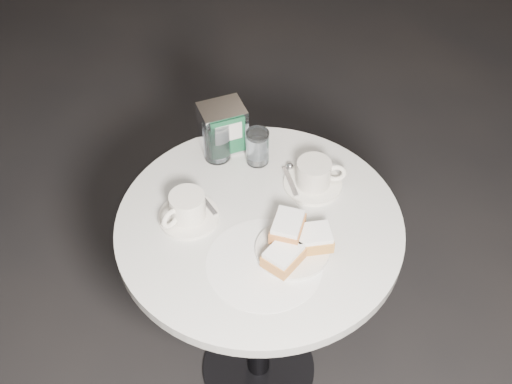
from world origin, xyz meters
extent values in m
plane|color=black|center=(0.00, 0.00, 0.00)|extent=(7.00, 7.00, 0.00)
cylinder|color=black|center=(0.00, 0.00, 0.01)|extent=(0.36, 0.36, 0.03)
cylinder|color=black|center=(0.00, 0.00, 0.36)|extent=(0.07, 0.07, 0.70)
cylinder|color=white|center=(0.00, 0.00, 0.73)|extent=(0.70, 0.70, 0.03)
cylinder|color=white|center=(-0.04, -0.12, 0.75)|extent=(0.36, 0.36, 0.00)
cylinder|color=silver|center=(0.03, -0.11, 0.75)|extent=(0.20, 0.20, 0.01)
cube|color=#CE853F|center=(-0.01, -0.14, 0.77)|extent=(0.11, 0.10, 0.03)
cube|color=white|center=(-0.01, -0.14, 0.80)|extent=(0.10, 0.09, 0.01)
cube|color=#C5853C|center=(0.08, -0.12, 0.77)|extent=(0.10, 0.09, 0.03)
cube|color=white|center=(0.08, -0.12, 0.80)|extent=(0.09, 0.08, 0.01)
cube|color=#C3773C|center=(0.03, -0.09, 0.80)|extent=(0.11, 0.11, 0.03)
cube|color=white|center=(0.03, -0.09, 0.82)|extent=(0.10, 0.10, 0.01)
cylinder|color=white|center=(-0.15, 0.08, 0.75)|extent=(0.19, 0.19, 0.01)
cylinder|color=white|center=(-0.15, 0.08, 0.79)|extent=(0.11, 0.11, 0.07)
cylinder|color=#7E6145|center=(-0.15, 0.08, 0.82)|extent=(0.10, 0.10, 0.00)
torus|color=white|center=(-0.20, 0.06, 0.79)|extent=(0.05, 0.03, 0.05)
cube|color=silver|center=(-0.10, 0.10, 0.76)|extent=(0.03, 0.10, 0.00)
sphere|color=silver|center=(-0.12, 0.15, 0.76)|extent=(0.02, 0.02, 0.02)
cylinder|color=white|center=(0.17, 0.05, 0.75)|extent=(0.20, 0.20, 0.01)
cylinder|color=silver|center=(0.17, 0.05, 0.79)|extent=(0.12, 0.12, 0.07)
cylinder|color=#8C684C|center=(0.17, 0.05, 0.82)|extent=(0.11, 0.11, 0.00)
torus|color=white|center=(0.23, 0.03, 0.79)|extent=(0.05, 0.03, 0.05)
cube|color=#B7B6BB|center=(0.12, 0.08, 0.76)|extent=(0.03, 0.10, 0.00)
sphere|color=#B1B0B5|center=(0.14, 0.13, 0.76)|extent=(0.02, 0.02, 0.02)
cylinder|color=white|center=(-0.01, 0.26, 0.80)|extent=(0.10, 0.10, 0.12)
cylinder|color=silver|center=(-0.01, 0.26, 0.80)|extent=(0.08, 0.08, 0.10)
cylinder|color=white|center=(0.08, 0.20, 0.79)|extent=(0.07, 0.07, 0.10)
cylinder|color=white|center=(0.08, 0.20, 0.79)|extent=(0.06, 0.06, 0.08)
cube|color=silver|center=(0.02, 0.29, 0.81)|extent=(0.12, 0.10, 0.13)
cube|color=#185434|center=(0.02, 0.24, 0.82)|extent=(0.09, 0.01, 0.11)
cube|color=silver|center=(0.02, 0.23, 0.84)|extent=(0.07, 0.01, 0.05)
camera|label=1|loc=(-0.43, -0.92, 1.92)|focal=45.00mm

